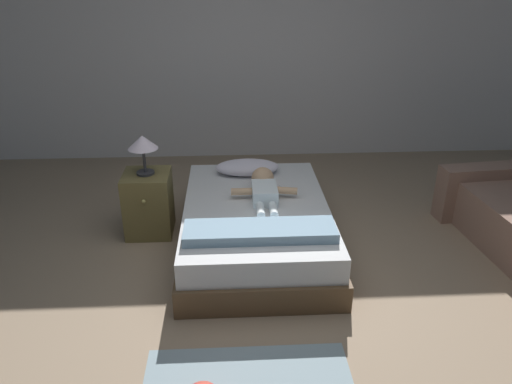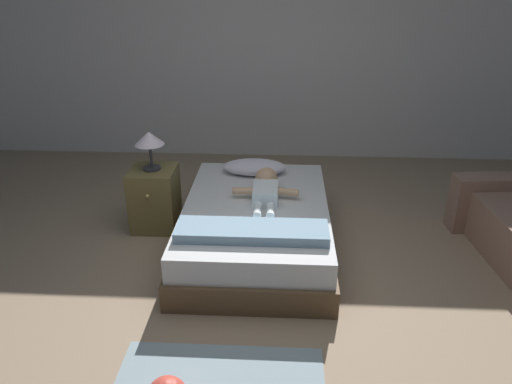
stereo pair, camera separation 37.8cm
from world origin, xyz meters
name	(u,v)px [view 1 (the left image)]	position (x,y,z in m)	size (l,w,h in m)	color
ground_plane	(269,311)	(0.00, 0.00, 0.00)	(8.00, 8.00, 0.00)	gray
wall_behind_bed	(249,43)	(0.00, 3.00, 1.30)	(8.00, 0.12, 2.59)	silver
bed	(256,226)	(-0.04, 0.82, 0.19)	(1.16, 1.75, 0.39)	brown
pillow	(247,167)	(-0.08, 1.41, 0.46)	(0.56, 0.27, 0.13)	silver
baby	(264,188)	(0.03, 0.94, 0.46)	(0.53, 0.64, 0.19)	white
toothbrush	(284,189)	(0.21, 1.06, 0.40)	(0.09, 0.13, 0.02)	#2B93E3
nightstand	(149,203)	(-0.92, 1.12, 0.27)	(0.38, 0.41, 0.53)	brown
lamp	(143,144)	(-0.92, 1.12, 0.79)	(0.24, 0.24, 0.33)	#333338
blanket	(260,231)	(-0.04, 0.32, 0.42)	(1.04, 0.29, 0.07)	#81A1B8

